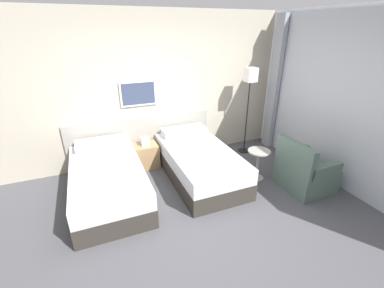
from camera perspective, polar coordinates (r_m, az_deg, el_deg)
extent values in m
plane|color=#47474C|center=(3.71, 1.25, -15.65)|extent=(16.00, 16.00, 0.00)
cube|color=#B7AD99|center=(4.83, -8.24, 11.75)|extent=(10.00, 0.06, 2.70)
cube|color=gray|center=(5.00, -10.98, 0.98)|extent=(2.69, 0.04, 0.88)
cube|color=white|center=(4.72, -11.86, 10.93)|extent=(0.64, 0.03, 0.44)
cube|color=#333D56|center=(4.71, -11.82, 10.89)|extent=(0.58, 0.01, 0.38)
cube|color=white|center=(4.46, 34.39, 6.67)|extent=(0.06, 4.45, 2.70)
cube|color=#B2B7C1|center=(4.43, 33.97, 6.27)|extent=(0.03, 4.09, 2.64)
cube|color=#8E939E|center=(5.59, 17.77, 12.27)|extent=(0.10, 0.24, 2.64)
cube|color=#332D28|center=(4.19, -17.91, -9.43)|extent=(1.02, 1.93, 0.28)
cube|color=silver|center=(4.05, -18.39, -6.31)|extent=(1.01, 1.91, 0.25)
cube|color=silver|center=(4.63, -19.57, 0.09)|extent=(0.82, 0.34, 0.13)
cube|color=#332D28|center=(4.48, 1.61, -5.73)|extent=(1.02, 1.93, 0.28)
cube|color=silver|center=(4.35, 1.65, -2.72)|extent=(1.01, 1.91, 0.25)
cube|color=silver|center=(4.89, -1.82, 2.88)|extent=(0.82, 0.34, 0.13)
cube|color=#9E7A51|center=(4.86, -10.14, -2.48)|extent=(0.43, 0.39, 0.44)
cube|color=white|center=(4.74, -10.39, 0.65)|extent=(0.14, 0.14, 0.14)
cylinder|color=black|center=(5.57, 11.41, -1.41)|extent=(0.24, 0.24, 0.02)
cylinder|color=black|center=(5.29, 12.06, 5.71)|extent=(0.02, 0.02, 1.44)
cube|color=white|center=(5.09, 12.91, 14.79)|extent=(0.20, 0.20, 0.26)
cylinder|color=gray|center=(4.65, 14.06, -7.23)|extent=(0.24, 0.24, 0.01)
cylinder|color=gray|center=(4.52, 14.38, -4.48)|extent=(0.05, 0.05, 0.49)
cylinder|color=gray|center=(4.41, 14.73, -1.56)|extent=(0.38, 0.38, 0.02)
cube|color=#4C6056|center=(4.57, 23.85, -6.62)|extent=(0.72, 0.75, 0.38)
cube|color=#4C6056|center=(4.18, 21.87, -2.65)|extent=(0.11, 0.74, 0.46)
cube|color=#4C6056|center=(4.27, 27.56, -5.32)|extent=(0.61, 0.10, 0.18)
cube|color=#4C6056|center=(4.64, 21.62, -1.82)|extent=(0.61, 0.10, 0.18)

